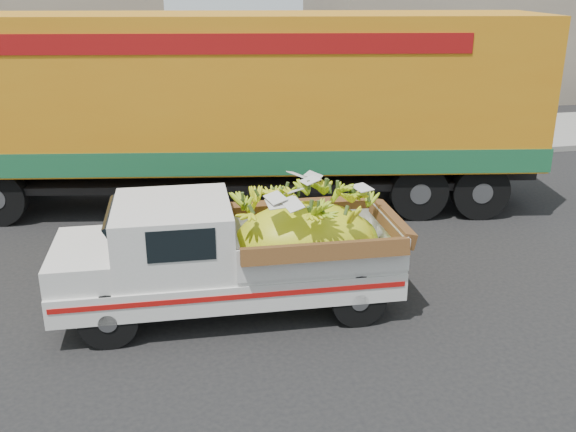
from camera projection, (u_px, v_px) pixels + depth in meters
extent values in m
plane|color=black|center=(154.00, 344.00, 8.21)|extent=(100.00, 100.00, 0.00)
cube|color=gray|center=(142.00, 174.00, 15.16)|extent=(60.00, 0.25, 0.15)
cube|color=gray|center=(140.00, 153.00, 17.08)|extent=(60.00, 4.00, 0.14)
cube|color=gray|center=(493.00, 18.00, 25.37)|extent=(14.00, 6.00, 6.00)
cylinder|color=black|center=(108.00, 320.00, 8.04)|extent=(0.76, 0.26, 0.75)
cylinder|color=black|center=(117.00, 272.00, 9.37)|extent=(0.76, 0.26, 0.75)
cylinder|color=black|center=(358.00, 299.00, 8.56)|extent=(0.76, 0.26, 0.75)
cylinder|color=black|center=(333.00, 256.00, 9.89)|extent=(0.76, 0.26, 0.75)
cube|color=silver|center=(228.00, 274.00, 8.90)|extent=(4.71, 1.94, 0.38)
cube|color=#A50F0C|center=(234.00, 297.00, 8.10)|extent=(4.52, 0.27, 0.07)
cube|color=silver|center=(59.00, 293.00, 8.57)|extent=(0.19, 1.64, 0.14)
cube|color=silver|center=(84.00, 259.00, 8.47)|extent=(0.92, 1.62, 0.35)
cube|color=silver|center=(173.00, 235.00, 8.56)|extent=(1.61, 1.69, 0.88)
cube|color=black|center=(181.00, 246.00, 7.78)|extent=(0.84, 0.06, 0.41)
cube|color=silver|center=(312.00, 239.00, 8.93)|extent=(2.35, 1.80, 0.50)
ellipsoid|color=yellow|center=(305.00, 246.00, 8.95)|extent=(2.12, 1.45, 1.26)
cylinder|color=black|center=(480.00, 191.00, 12.40)|extent=(1.14, 0.52, 1.10)
cylinder|color=black|center=(451.00, 163.00, 14.28)|extent=(1.14, 0.52, 1.10)
cylinder|color=black|center=(419.00, 192.00, 12.36)|extent=(1.14, 0.52, 1.10)
cylinder|color=black|center=(398.00, 164.00, 14.23)|extent=(1.14, 0.52, 1.10)
cylinder|color=black|center=(33.00, 168.00, 13.94)|extent=(1.14, 0.52, 1.10)
cube|color=black|center=(238.00, 168.00, 13.09)|extent=(11.97, 3.26, 0.36)
cube|color=#BF7712|center=(236.00, 89.00, 12.54)|extent=(12.02, 4.69, 2.84)
cube|color=#195832|center=(238.00, 147.00, 12.94)|extent=(12.08, 4.72, 0.45)
cube|color=maroon|center=(232.00, 44.00, 11.02)|extent=(8.25, 1.61, 0.35)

